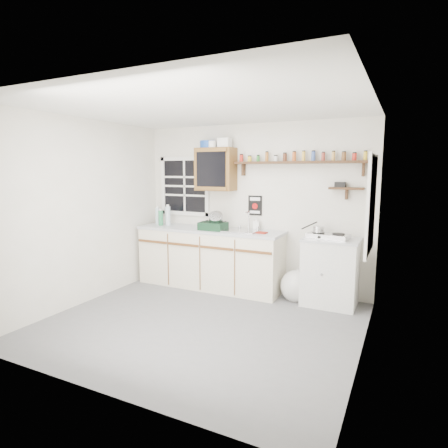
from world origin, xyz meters
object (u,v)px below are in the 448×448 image
object	(u,v)px
right_cabinet	(330,272)
dish_rack	(214,224)
upper_cabinet	(216,169)
spice_shelf	(299,161)
main_cabinet	(210,258)
hotplate	(328,236)

from	to	relation	value
right_cabinet	dish_rack	xyz separation A→B (m)	(-1.72, -0.10, 0.56)
dish_rack	upper_cabinet	bearing A→B (deg)	110.81
right_cabinet	spice_shelf	bearing A→B (deg)	160.13
spice_shelf	upper_cabinet	bearing A→B (deg)	-176.92
right_cabinet	spice_shelf	distance (m)	1.58
main_cabinet	hotplate	size ratio (longest dim) A/B	4.11
right_cabinet	upper_cabinet	distance (m)	2.26
upper_cabinet	hotplate	world-z (taller)	upper_cabinet
main_cabinet	dish_rack	xyz separation A→B (m)	(0.12, -0.08, 0.55)
right_cabinet	spice_shelf	size ratio (longest dim) A/B	0.48
dish_rack	hotplate	size ratio (longest dim) A/B	0.69
hotplate	main_cabinet	bearing A→B (deg)	-172.02
main_cabinet	hotplate	distance (m)	1.86
main_cabinet	right_cabinet	bearing A→B (deg)	0.79
right_cabinet	main_cabinet	bearing A→B (deg)	-179.21
spice_shelf	dish_rack	world-z (taller)	spice_shelf
right_cabinet	hotplate	xyz separation A→B (m)	(-0.04, -0.02, 0.49)
upper_cabinet	dish_rack	distance (m)	0.85
right_cabinet	spice_shelf	world-z (taller)	spice_shelf
upper_cabinet	hotplate	bearing A→B (deg)	-4.50
spice_shelf	dish_rack	xyz separation A→B (m)	(-1.20, -0.29, -0.92)
upper_cabinet	dish_rack	world-z (taller)	upper_cabinet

